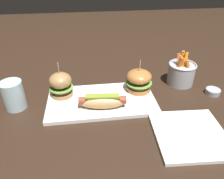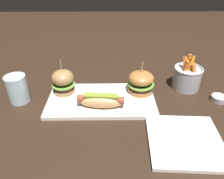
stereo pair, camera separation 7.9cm
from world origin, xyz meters
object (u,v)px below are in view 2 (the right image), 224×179
at_px(slider_right, 141,82).
at_px(fries_bucket, 187,77).
at_px(platter_main, 101,100).
at_px(slider_left, 63,81).
at_px(side_plate, 185,141).
at_px(water_glass, 18,89).
at_px(sauce_ramekin, 219,99).
at_px(hot_dog, 102,101).

distance_m(slider_right, fries_bucket, 0.20).
relative_size(platter_main, slider_right, 3.07).
bearing_deg(slider_left, side_plate, -32.78).
height_order(slider_right, side_plate, slider_right).
height_order(slider_left, side_plate, slider_left).
distance_m(platter_main, fries_bucket, 0.37).
xyz_separation_m(slider_left, slider_right, (0.30, -0.00, -0.00)).
xyz_separation_m(slider_left, water_glass, (-0.16, -0.04, -0.01)).
xyz_separation_m(slider_right, water_glass, (-0.47, -0.04, -0.01)).
bearing_deg(water_glass, platter_main, -1.93).
relative_size(sauce_ramekin, water_glass, 0.53).
bearing_deg(side_plate, slider_left, 147.22).
height_order(slider_left, sauce_ramekin, slider_left).
bearing_deg(sauce_ramekin, hot_dog, -174.05).
bearing_deg(fries_bucket, slider_left, -174.26).
height_order(slider_left, slider_right, slider_left).
height_order(slider_left, fries_bucket, slider_left).
distance_m(hot_dog, sauce_ramekin, 0.45).
distance_m(hot_dog, side_plate, 0.30).
xyz_separation_m(slider_left, side_plate, (0.40, -0.26, -0.06)).
xyz_separation_m(hot_dog, side_plate, (0.25, -0.16, -0.03)).
xyz_separation_m(hot_dog, sauce_ramekin, (0.45, 0.05, -0.03)).
height_order(slider_left, water_glass, slider_left).
distance_m(fries_bucket, side_plate, 0.33).
relative_size(hot_dog, water_glass, 1.59).
height_order(fries_bucket, side_plate, fries_bucket).
bearing_deg(sauce_ramekin, slider_right, 170.34).
bearing_deg(sauce_ramekin, fries_bucket, 134.10).
xyz_separation_m(platter_main, slider_left, (-0.15, 0.05, 0.06)).
distance_m(hot_dog, fries_bucket, 0.38).
bearing_deg(water_glass, fries_bucket, 7.54).
bearing_deg(water_glass, slider_left, 12.91).
xyz_separation_m(hot_dog, slider_left, (-0.15, 0.10, 0.02)).
relative_size(platter_main, sauce_ramekin, 7.14).
relative_size(slider_left, water_glass, 1.31).
height_order(side_plate, water_glass, water_glass).
bearing_deg(slider_left, hot_dog, -33.07).
distance_m(slider_left, water_glass, 0.17).
relative_size(slider_right, water_glass, 1.24).
bearing_deg(hot_dog, water_glass, 169.06).
xyz_separation_m(slider_right, fries_bucket, (0.20, 0.05, -0.01)).
distance_m(sauce_ramekin, side_plate, 0.28).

